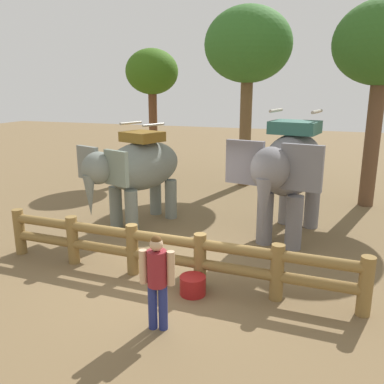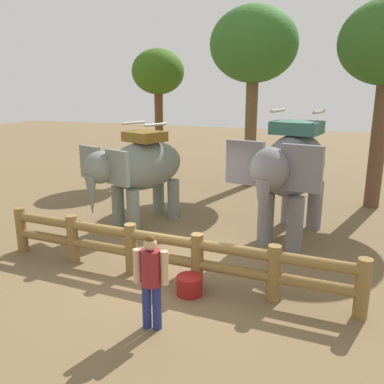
% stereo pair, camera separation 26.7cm
% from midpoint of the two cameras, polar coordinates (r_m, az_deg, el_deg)
% --- Properties ---
extents(ground_plane, '(60.00, 60.00, 0.00)m').
position_cam_midpoint_polar(ground_plane, '(8.47, -4.03, -11.45)').
color(ground_plane, brown).
extents(log_fence, '(7.51, 0.47, 1.05)m').
position_cam_midpoint_polar(log_fence, '(8.03, -4.77, -8.27)').
color(log_fence, olive).
rests_on(log_fence, ground).
extents(elephant_near_left, '(2.34, 3.32, 2.79)m').
position_cam_midpoint_polar(elephant_near_left, '(11.05, -8.36, 3.24)').
color(elephant_near_left, slate).
rests_on(elephant_near_left, ground).
extents(elephant_center, '(2.23, 3.79, 3.19)m').
position_cam_midpoint_polar(elephant_center, '(10.11, 12.85, 3.26)').
color(elephant_center, slate).
rests_on(elephant_center, ground).
extents(tourist_woman_in_black, '(0.54, 0.36, 1.56)m').
position_cam_midpoint_polar(tourist_woman_in_black, '(6.37, -6.15, -11.70)').
color(tourist_woman_in_black, navy).
rests_on(tourist_woman_in_black, ground).
extents(tree_far_left, '(2.12, 2.12, 5.20)m').
position_cam_midpoint_polar(tree_far_left, '(17.04, -6.12, 16.07)').
color(tree_far_left, brown).
rests_on(tree_far_left, ground).
extents(tree_back_center, '(3.15, 3.15, 6.52)m').
position_cam_midpoint_polar(tree_back_center, '(15.55, 7.38, 19.55)').
color(tree_back_center, brown).
rests_on(tree_back_center, ground).
extents(tree_far_right, '(2.91, 2.91, 6.21)m').
position_cam_midpoint_polar(tree_far_right, '(13.77, 24.76, 18.09)').
color(tree_far_right, brown).
rests_on(tree_far_right, ground).
extents(feed_bucket, '(0.48, 0.48, 0.35)m').
position_cam_midpoint_polar(feed_bucket, '(7.64, -0.91, -13.00)').
color(feed_bucket, maroon).
rests_on(feed_bucket, ground).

